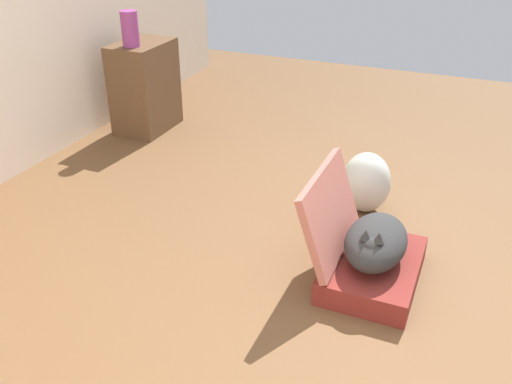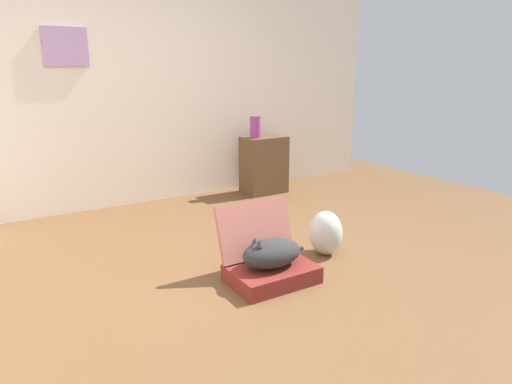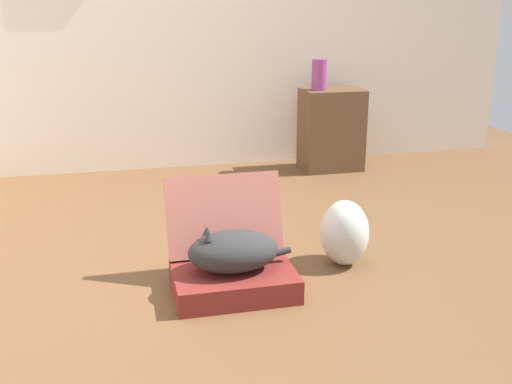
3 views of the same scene
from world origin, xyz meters
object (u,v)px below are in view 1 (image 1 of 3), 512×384
at_px(suitcase_base, 373,270).
at_px(side_table, 145,87).
at_px(vase_tall, 130,29).
at_px(cat, 376,242).
at_px(plastic_bag_white, 366,182).

bearing_deg(suitcase_base, side_table, 58.75).
distance_m(suitcase_base, side_table, 2.39).
distance_m(suitcase_base, vase_tall, 2.42).
xyz_separation_m(cat, plastic_bag_white, (0.65, 0.19, -0.04)).
bearing_deg(vase_tall, plastic_bag_white, -104.35).
xyz_separation_m(cat, side_table, (1.24, 2.03, 0.11)).
relative_size(cat, vase_tall, 2.12).
distance_m(cat, vase_tall, 2.38).
height_order(cat, plastic_bag_white, plastic_bag_white).
bearing_deg(vase_tall, suitcase_base, -118.75).
distance_m(plastic_bag_white, vase_tall, 1.99).
xyz_separation_m(plastic_bag_white, vase_tall, (0.47, 1.83, 0.61)).
height_order(plastic_bag_white, side_table, side_table).
distance_m(cat, side_table, 2.38).
height_order(suitcase_base, vase_tall, vase_tall).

